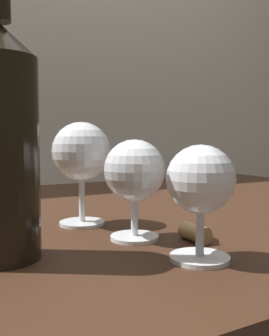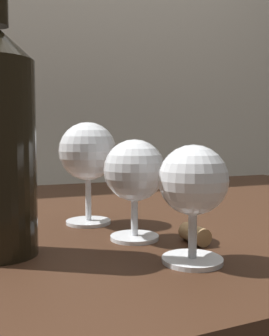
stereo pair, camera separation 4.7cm
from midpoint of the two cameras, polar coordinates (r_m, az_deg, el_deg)
The scene contains 6 objects.
back_wall at distance 1.57m, azimuth -16.23°, elevation 18.79°, with size 5.00×0.08×2.60m, color beige.
dining_table at distance 0.68m, azimuth -5.66°, elevation -14.24°, with size 1.56×0.85×0.78m.
wine_glass_rose at distance 0.39m, azimuth 12.37°, elevation -2.36°, with size 0.07×0.07×0.12m.
wine_glass_pinot at distance 0.47m, azimuth 2.86°, elevation -0.83°, with size 0.08×0.08×0.13m.
wine_glass_port at distance 0.56m, azimuth -4.74°, elevation 2.11°, with size 0.09×0.09×0.15m.
cork at distance 0.48m, azimuth 12.01°, elevation -9.87°, with size 0.02×0.02×0.04m, color tan.
Camera 2 is at (-0.17, -0.62, 0.91)m, focal length 40.02 mm.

